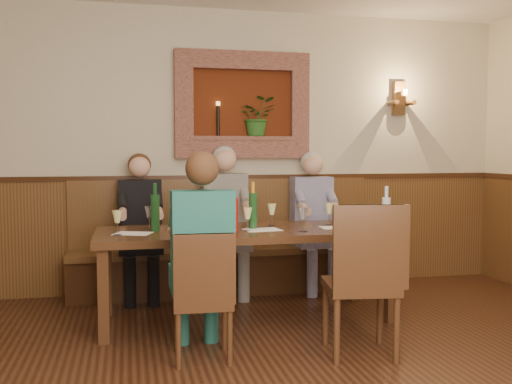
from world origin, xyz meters
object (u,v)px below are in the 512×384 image
person_chair_front (201,273)px  spittoon_bucket (224,214)px  person_bench_left (141,240)px  person_bench_right (314,233)px  wine_bottle_green_a (253,210)px  chair_near_left (203,322)px  person_bench_mid (226,233)px  wine_bottle_green_b (155,212)px  dining_table (245,238)px  water_bottle (386,213)px  bench (226,259)px  chair_near_right (360,311)px

person_chair_front → spittoon_bucket: bearing=69.1°
person_bench_left → person_bench_right: 1.70m
wine_bottle_green_a → spittoon_bucket: bearing=-164.8°
chair_near_left → person_bench_mid: size_ratio=0.60×
wine_bottle_green_b → wine_bottle_green_a: bearing=-2.2°
dining_table → spittoon_bucket: size_ratio=9.06×
dining_table → wine_bottle_green_a: size_ratio=6.22×
dining_table → water_bottle: 1.15m
bench → person_bench_left: size_ratio=2.19×
dining_table → person_chair_front: bearing=-120.9°
wine_bottle_green_b → dining_table: bearing=-3.8°
wine_bottle_green_b → spittoon_bucket: bearing=-10.6°
bench → wine_bottle_green_a: 1.09m
chair_near_right → person_bench_mid: bearing=117.6°
spittoon_bucket → water_bottle: size_ratio=0.73×
bench → spittoon_bucket: 1.16m
chair_near_right → person_chair_front: 1.11m
person_bench_left → person_bench_mid: (0.81, -0.00, 0.03)m
dining_table → bench: (0.00, 0.94, -0.35)m
wine_bottle_green_a → wine_bottle_green_b: wine_bottle_green_a is taller
chair_near_right → wine_bottle_green_a: bearing=126.7°
person_bench_left → person_bench_right: size_ratio=0.99×
chair_near_left → chair_near_right: size_ratio=0.83×
person_bench_right → chair_near_left: bearing=-128.5°
dining_table → chair_near_left: size_ratio=2.77×
bench → chair_near_left: bearing=-104.6°
person_bench_mid → person_bench_right: 0.89m
wine_bottle_green_b → water_bottle: wine_bottle_green_b is taller
dining_table → chair_near_left: bearing=-118.8°
chair_near_left → person_bench_left: size_ratio=0.63×
person_bench_mid → wine_bottle_green_a: person_bench_mid is taller
spittoon_bucket → chair_near_left: bearing=-109.2°
wine_bottle_green_a → person_bench_mid: bearing=95.8°
water_bottle → person_bench_mid: bearing=131.0°
person_bench_left → bench: bearing=7.2°
bench → spittoon_bucket: bearing=-100.8°
person_bench_left → chair_near_right: bearing=-52.2°
person_bench_mid → person_chair_front: (-0.45, -1.62, -0.03)m
chair_near_right → person_bench_mid: 1.95m
person_bench_right → wine_bottle_green_a: 1.20m
wine_bottle_green_b → chair_near_right: bearing=-38.2°
bench → wine_bottle_green_b: 1.29m
person_bench_mid → person_bench_left: bearing=179.8°
dining_table → wine_bottle_green_b: wine_bottle_green_b is taller
chair_near_left → person_bench_left: (-0.36, 1.69, 0.31)m
bench → person_bench_left: (-0.83, -0.10, 0.24)m
chair_near_left → person_chair_front: (0.00, 0.07, 0.32)m
person_bench_mid → person_bench_right: size_ratio=1.04×
dining_table → person_bench_mid: person_bench_mid is taller
dining_table → chair_near_right: bearing=-59.1°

